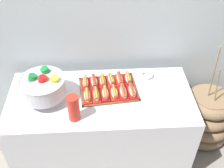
# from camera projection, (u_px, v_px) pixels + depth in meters

# --- Properties ---
(ground_plane) EXTENTS (10.00, 10.00, 0.00)m
(ground_plane) POSITION_uv_depth(u_px,v_px,m) (103.00, 152.00, 2.80)
(ground_plane) COLOR gray
(back_wall) EXTENTS (6.00, 0.10, 2.60)m
(back_wall) POSITION_uv_depth(u_px,v_px,m) (97.00, 11.00, 2.34)
(back_wall) COLOR #B2BCC1
(back_wall) RESTS_ON ground_plane
(buffet_table) EXTENTS (1.55, 0.72, 0.78)m
(buffet_table) POSITION_uv_depth(u_px,v_px,m) (102.00, 126.00, 2.53)
(buffet_table) COLOR silver
(buffet_table) RESTS_ON ground_plane
(floor_vase) EXTENTS (0.53, 0.53, 1.15)m
(floor_vase) POSITION_uv_depth(u_px,v_px,m) (206.00, 117.00, 2.81)
(floor_vase) COLOR #896B4C
(floor_vase) RESTS_ON ground_plane
(serving_tray) EXTENTS (0.51, 0.40, 0.01)m
(serving_tray) POSITION_uv_depth(u_px,v_px,m) (109.00, 89.00, 2.35)
(serving_tray) COLOR brown
(serving_tray) RESTS_ON buffet_table
(hot_dog_0) EXTENTS (0.08, 0.16, 0.06)m
(hot_dog_0) POSITION_uv_depth(u_px,v_px,m) (87.00, 96.00, 2.25)
(hot_dog_0) COLOR red
(hot_dog_0) RESTS_ON serving_tray
(hot_dog_1) EXTENTS (0.07, 0.17, 0.06)m
(hot_dog_1) POSITION_uv_depth(u_px,v_px,m) (96.00, 95.00, 2.26)
(hot_dog_1) COLOR red
(hot_dog_1) RESTS_ON serving_tray
(hot_dog_2) EXTENTS (0.07, 0.16, 0.06)m
(hot_dog_2) POSITION_uv_depth(u_px,v_px,m) (105.00, 94.00, 2.26)
(hot_dog_2) COLOR red
(hot_dog_2) RESTS_ON serving_tray
(hot_dog_3) EXTENTS (0.08, 0.16, 0.06)m
(hot_dog_3) POSITION_uv_depth(u_px,v_px,m) (114.00, 93.00, 2.27)
(hot_dog_3) COLOR red
(hot_dog_3) RESTS_ON serving_tray
(hot_dog_4) EXTENTS (0.08, 0.18, 0.06)m
(hot_dog_4) POSITION_uv_depth(u_px,v_px,m) (123.00, 92.00, 2.28)
(hot_dog_4) COLOR red
(hot_dog_4) RESTS_ON serving_tray
(hot_dog_5) EXTENTS (0.08, 0.17, 0.06)m
(hot_dog_5) POSITION_uv_depth(u_px,v_px,m) (132.00, 91.00, 2.29)
(hot_dog_5) COLOR #B21414
(hot_dog_5) RESTS_ON serving_tray
(hot_dog_6) EXTENTS (0.07, 0.16, 0.06)m
(hot_dog_6) POSITION_uv_depth(u_px,v_px,m) (86.00, 83.00, 2.37)
(hot_dog_6) COLOR #B21414
(hot_dog_6) RESTS_ON serving_tray
(hot_dog_7) EXTENTS (0.08, 0.18, 0.06)m
(hot_dog_7) POSITION_uv_depth(u_px,v_px,m) (94.00, 82.00, 2.38)
(hot_dog_7) COLOR #B21414
(hot_dog_7) RESTS_ON serving_tray
(hot_dog_8) EXTENTS (0.07, 0.16, 0.06)m
(hot_dog_8) POSITION_uv_depth(u_px,v_px,m) (103.00, 81.00, 2.39)
(hot_dog_8) COLOR red
(hot_dog_8) RESTS_ON serving_tray
(hot_dog_9) EXTENTS (0.09, 0.16, 0.06)m
(hot_dog_9) POSITION_uv_depth(u_px,v_px,m) (111.00, 80.00, 2.40)
(hot_dog_9) COLOR red
(hot_dog_9) RESTS_ON serving_tray
(hot_dog_10) EXTENTS (0.08, 0.17, 0.06)m
(hot_dog_10) POSITION_uv_depth(u_px,v_px,m) (120.00, 79.00, 2.41)
(hot_dog_10) COLOR red
(hot_dog_10) RESTS_ON serving_tray
(hot_dog_11) EXTENTS (0.07, 0.16, 0.06)m
(hot_dog_11) POSITION_uv_depth(u_px,v_px,m) (128.00, 78.00, 2.41)
(hot_dog_11) COLOR #B21414
(hot_dog_11) RESTS_ON serving_tray
(punch_bowl) EXTENTS (0.36, 0.36, 0.26)m
(punch_bowl) POSITION_uv_depth(u_px,v_px,m) (43.00, 86.00, 2.17)
(punch_bowl) COLOR silver
(punch_bowl) RESTS_ON buffet_table
(cup_stack) EXTENTS (0.09, 0.09, 0.22)m
(cup_stack) POSITION_uv_depth(u_px,v_px,m) (74.00, 108.00, 2.04)
(cup_stack) COLOR red
(cup_stack) RESTS_ON buffet_table
(donut) EXTENTS (0.13, 0.13, 0.03)m
(donut) POSITION_uv_depth(u_px,v_px,m) (146.00, 75.00, 2.48)
(donut) COLOR silver
(donut) RESTS_ON buffet_table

